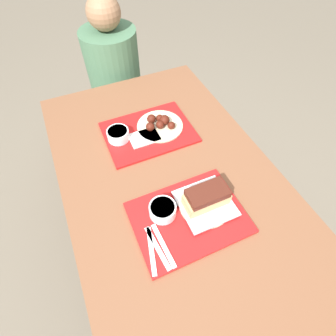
{
  "coord_description": "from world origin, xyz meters",
  "views": [
    {
      "loc": [
        -0.27,
        -0.58,
        1.65
      ],
      "look_at": [
        -0.0,
        0.01,
        0.81
      ],
      "focal_mm": 28.0,
      "sensor_mm": 36.0,
      "label": 1
    }
  ],
  "objects_px": {
    "brisket_sandwich_plate": "(206,200)",
    "person_seated_across": "(113,67)",
    "tray_near": "(188,217)",
    "wings_plate_far": "(160,124)",
    "tray_far": "(149,132)",
    "bowl_coleslaw_far": "(118,134)",
    "bowl_coleslaw_near": "(163,210)"
  },
  "relations": [
    {
      "from": "bowl_coleslaw_near",
      "to": "person_seated_across",
      "type": "distance_m",
      "value": 1.11
    },
    {
      "from": "person_seated_across",
      "to": "tray_far",
      "type": "bearing_deg",
      "value": -91.71
    },
    {
      "from": "brisket_sandwich_plate",
      "to": "bowl_coleslaw_near",
      "type": "bearing_deg",
      "value": 168.55
    },
    {
      "from": "tray_far",
      "to": "person_seated_across",
      "type": "bearing_deg",
      "value": 88.29
    },
    {
      "from": "brisket_sandwich_plate",
      "to": "person_seated_across",
      "type": "relative_size",
      "value": 0.28
    },
    {
      "from": "brisket_sandwich_plate",
      "to": "tray_near",
      "type": "bearing_deg",
      "value": -166.3
    },
    {
      "from": "bowl_coleslaw_near",
      "to": "wings_plate_far",
      "type": "height_order",
      "value": "wings_plate_far"
    },
    {
      "from": "tray_far",
      "to": "brisket_sandwich_plate",
      "type": "relative_size",
      "value": 2.06
    },
    {
      "from": "tray_far",
      "to": "bowl_coleslaw_far",
      "type": "xyz_separation_m",
      "value": [
        -0.14,
        0.01,
        0.03
      ]
    },
    {
      "from": "bowl_coleslaw_near",
      "to": "bowl_coleslaw_far",
      "type": "xyz_separation_m",
      "value": [
        -0.03,
        0.44,
        0.0
      ]
    },
    {
      "from": "brisket_sandwich_plate",
      "to": "wings_plate_far",
      "type": "xyz_separation_m",
      "value": [
        0.01,
        0.46,
        -0.02
      ]
    },
    {
      "from": "bowl_coleslaw_far",
      "to": "wings_plate_far",
      "type": "relative_size",
      "value": 0.46
    },
    {
      "from": "bowl_coleslaw_near",
      "to": "wings_plate_far",
      "type": "bearing_deg",
      "value": 68.68
    },
    {
      "from": "tray_near",
      "to": "bowl_coleslaw_far",
      "type": "xyz_separation_m",
      "value": [
        -0.12,
        0.49,
        0.03
      ]
    },
    {
      "from": "bowl_coleslaw_far",
      "to": "wings_plate_far",
      "type": "xyz_separation_m",
      "value": [
        0.2,
        -0.0,
        -0.01
      ]
    },
    {
      "from": "brisket_sandwich_plate",
      "to": "wings_plate_far",
      "type": "height_order",
      "value": "brisket_sandwich_plate"
    },
    {
      "from": "brisket_sandwich_plate",
      "to": "person_seated_across",
      "type": "bearing_deg",
      "value": 91.64
    },
    {
      "from": "bowl_coleslaw_far",
      "to": "wings_plate_far",
      "type": "height_order",
      "value": "wings_plate_far"
    },
    {
      "from": "tray_near",
      "to": "bowl_coleslaw_far",
      "type": "bearing_deg",
      "value": 103.32
    },
    {
      "from": "tray_far",
      "to": "bowl_coleslaw_far",
      "type": "height_order",
      "value": "bowl_coleslaw_far"
    },
    {
      "from": "bowl_coleslaw_near",
      "to": "brisket_sandwich_plate",
      "type": "relative_size",
      "value": 0.5
    },
    {
      "from": "tray_far",
      "to": "person_seated_across",
      "type": "xyz_separation_m",
      "value": [
        0.02,
        0.67,
        -0.04
      ]
    },
    {
      "from": "tray_far",
      "to": "bowl_coleslaw_far",
      "type": "distance_m",
      "value": 0.15
    },
    {
      "from": "tray_near",
      "to": "brisket_sandwich_plate",
      "type": "height_order",
      "value": "brisket_sandwich_plate"
    },
    {
      "from": "brisket_sandwich_plate",
      "to": "person_seated_across",
      "type": "distance_m",
      "value": 1.13
    },
    {
      "from": "brisket_sandwich_plate",
      "to": "bowl_coleslaw_far",
      "type": "distance_m",
      "value": 0.51
    },
    {
      "from": "tray_near",
      "to": "tray_far",
      "type": "distance_m",
      "value": 0.48
    },
    {
      "from": "wings_plate_far",
      "to": "person_seated_across",
      "type": "xyz_separation_m",
      "value": [
        -0.04,
        0.67,
        -0.07
      ]
    },
    {
      "from": "tray_far",
      "to": "wings_plate_far",
      "type": "distance_m",
      "value": 0.07
    },
    {
      "from": "wings_plate_far",
      "to": "person_seated_across",
      "type": "height_order",
      "value": "person_seated_across"
    },
    {
      "from": "wings_plate_far",
      "to": "bowl_coleslaw_near",
      "type": "bearing_deg",
      "value": -111.32
    },
    {
      "from": "tray_near",
      "to": "wings_plate_far",
      "type": "xyz_separation_m",
      "value": [
        0.09,
        0.48,
        0.02
      ]
    }
  ]
}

